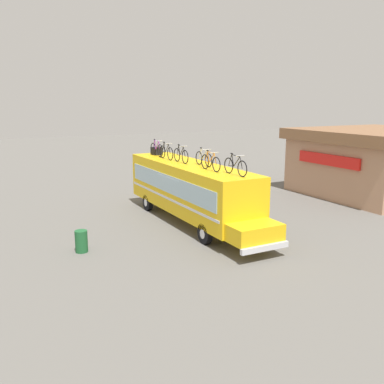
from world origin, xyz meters
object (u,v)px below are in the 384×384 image
Objects in this scene: trash_bin at (81,241)px; rooftop_bicycle_5 at (210,162)px; rooftop_bicycle_4 at (204,158)px; rooftop_bicycle_1 at (157,149)px; rooftop_bicycle_3 at (181,155)px; rooftop_bicycle_6 at (235,166)px; rooftop_bicycle_2 at (166,152)px; luggage_bag_1 at (156,151)px; bus at (191,189)px.

rooftop_bicycle_5 is at bearing 85.84° from trash_bin.
trash_bin is (1.00, -6.46, -3.01)m from rooftop_bicycle_4.
rooftop_bicycle_1 is 3.16m from rooftop_bicycle_3.
rooftop_bicycle_1 reaches higher than rooftop_bicycle_6.
rooftop_bicycle_3 is 4.56m from rooftop_bicycle_6.
rooftop_bicycle_5 is (2.98, 0.05, -0.01)m from rooftop_bicycle_3.
rooftop_bicycle_1 is 1.56m from rooftop_bicycle_2.
rooftop_bicycle_3 is (3.16, 0.03, -0.01)m from rooftop_bicycle_1.
luggage_bag_1 is 2.16m from rooftop_bicycle_2.
rooftop_bicycle_3 is 0.94× the size of rooftop_bicycle_6.
luggage_bag_1 is 0.32× the size of rooftop_bicycle_6.
rooftop_bicycle_2 is at bearing 125.31° from trash_bin.
rooftop_bicycle_2 is at bearing -177.86° from rooftop_bicycle_5.
luggage_bag_1 is 0.32× the size of rooftop_bicycle_2.
rooftop_bicycle_5 reaches higher than trash_bin.
rooftop_bicycle_4 is 1.51m from rooftop_bicycle_5.
rooftop_bicycle_4 is at bearing 6.37° from rooftop_bicycle_1.
rooftop_bicycle_1 reaches higher than rooftop_bicycle_2.
bus is 6.71× the size of rooftop_bicycle_2.
rooftop_bicycle_2 is 4.58m from rooftop_bicycle_5.
rooftop_bicycle_3 is at bearing 113.10° from trash_bin.
luggage_bag_1 is 5.27m from rooftop_bicycle_4.
rooftop_bicycle_2 reaches higher than rooftop_bicycle_5.
rooftop_bicycle_4 is (4.70, 0.52, -0.03)m from rooftop_bicycle_1.
rooftop_bicycle_1 is 7.72m from rooftop_bicycle_6.
rooftop_bicycle_4 is at bearing 177.83° from rooftop_bicycle_6.
rooftop_bicycle_2 is at bearing -171.33° from bus.
luggage_bag_1 is at bearing 135.47° from trash_bin.
rooftop_bicycle_6 is 7.31m from trash_bin.
trash_bin is (5.70, -5.94, -3.03)m from rooftop_bicycle_1.
bus is 6.60m from trash_bin.
bus is 20.71× the size of luggage_bag_1.
bus is 7.08× the size of rooftop_bicycle_3.
rooftop_bicycle_1 is 1.00× the size of rooftop_bicycle_6.
luggage_bag_1 is 0.63m from rooftop_bicycle_1.
rooftop_bicycle_4 is at bearing 11.13° from rooftop_bicycle_2.
rooftop_bicycle_6 is (1.57, 0.33, 0.00)m from rooftop_bicycle_5.
rooftop_bicycle_1 is at bearing -176.18° from bus.
rooftop_bicycle_1 is at bearing 133.84° from trash_bin.
rooftop_bicycle_2 is (1.56, -0.09, -0.01)m from rooftop_bicycle_1.
rooftop_bicycle_4 is 1.75× the size of trash_bin.
rooftop_bicycle_2 is (2.13, -0.32, 0.17)m from luggage_bag_1.
luggage_bag_1 is 0.35× the size of rooftop_bicycle_4.
rooftop_bicycle_1 is 1.06× the size of rooftop_bicycle_3.
rooftop_bicycle_2 reaches higher than rooftop_bicycle_4.
bus is 7.19× the size of rooftop_bicycle_4.
rooftop_bicycle_6 is at bearing -2.17° from rooftop_bicycle_4.
rooftop_bicycle_6 is at bearing 4.68° from rooftop_bicycle_2.
trash_bin is at bearing -73.42° from bus.
rooftop_bicycle_1 reaches higher than rooftop_bicycle_3.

